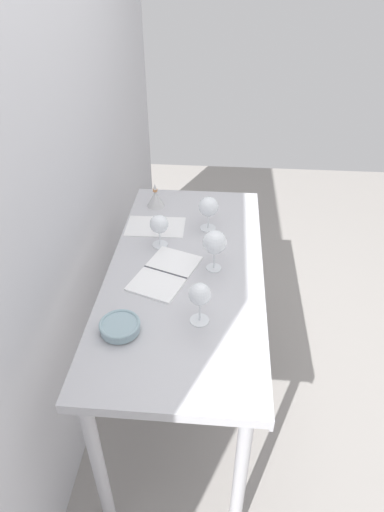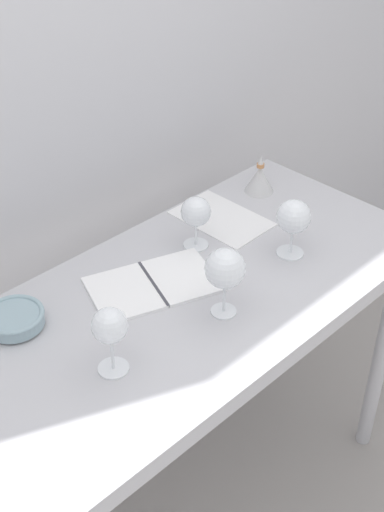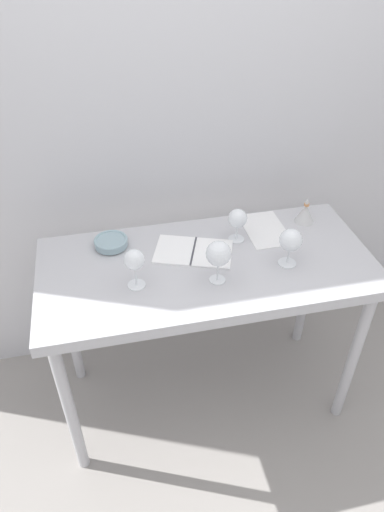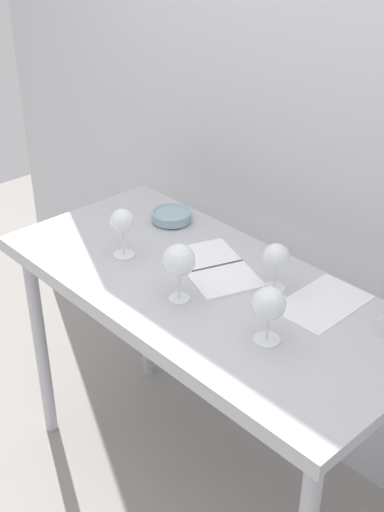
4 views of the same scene
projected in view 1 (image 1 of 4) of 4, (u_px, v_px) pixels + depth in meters
The scene contains 11 objects.
ground_plane at pixel (186, 399), 2.39m from camera, with size 6.00×6.00×0.00m, color gray.
back_wall at pixel (54, 178), 1.65m from camera, with size 3.80×0.04×2.60m, color silver.
steel_counter at pixel (186, 288), 1.92m from camera, with size 1.40×0.65×0.90m.
wine_glass_near_right at pixel (209, 207), 2.04m from camera, with size 0.09×0.09×0.17m.
wine_glass_near_center at pixel (215, 243), 1.78m from camera, with size 0.10×0.10×0.18m.
wine_glass_near_left at pixel (200, 295), 1.53m from camera, with size 0.08×0.08×0.17m.
wine_glass_far_right at pixel (159, 225), 1.93m from camera, with size 0.08×0.08×0.15m.
open_notebook at pixel (165, 273), 1.82m from camera, with size 0.38×0.30×0.01m.
tasting_sheet_upper at pixel (156, 226), 2.12m from camera, with size 0.18×0.28×0.00m, color white.
tasting_bowl at pixel (120, 326), 1.55m from camera, with size 0.15×0.15×0.04m.
decanter_funnel at pixel (156, 198), 2.26m from camera, with size 0.09×0.09×0.13m.
Camera 1 is at (-1.46, -0.15, 2.04)m, focal length 30.83 mm.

